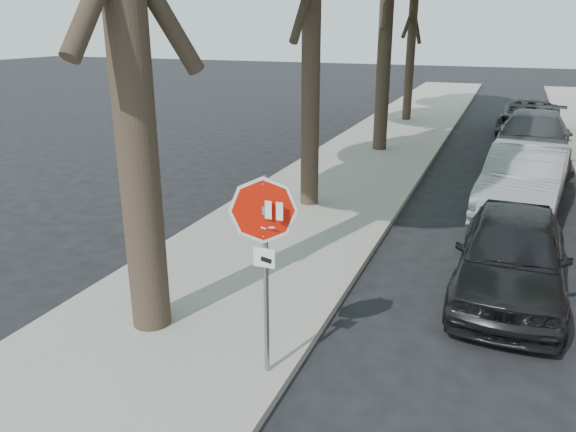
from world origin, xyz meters
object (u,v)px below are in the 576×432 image
car_b (524,180)px  car_d (529,117)px  car_c (532,138)px  stop_sign (265,240)px  car_a (512,254)px

car_b → car_d: bearing=95.3°
car_d → car_c: bearing=-86.7°
car_b → car_c: (0.26, 5.56, 0.03)m
stop_sign → car_b: bearing=70.6°
stop_sign → car_c: (3.30, 14.17, -1.12)m
car_b → stop_sign: bearing=-102.8°
car_b → car_d: (0.26, 11.19, -0.11)m
stop_sign → car_b: size_ratio=0.54×
stop_sign → car_a: (2.84, 3.73, -1.21)m
stop_sign → car_d: bearing=80.5°
car_b → car_d: size_ratio=0.97×
car_a → car_c: bearing=89.0°
car_a → car_d: 16.08m
stop_sign → car_d: (3.30, 19.80, -1.26)m
car_b → car_c: 5.57m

